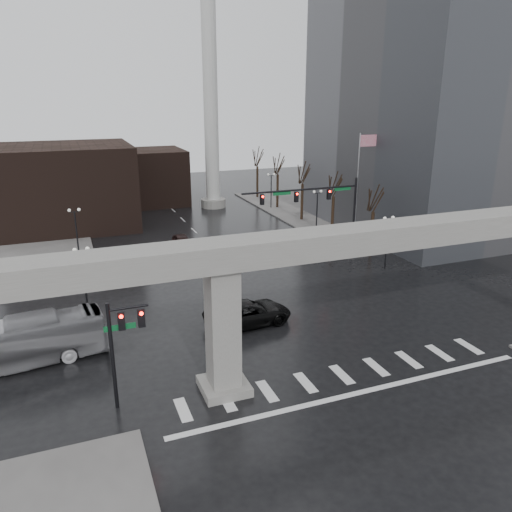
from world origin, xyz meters
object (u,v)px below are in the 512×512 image
object	(u,v)px
signal_mast_arm	(321,202)
city_bus	(15,344)
far_car	(182,242)
pickup_truck	(248,313)

from	to	relation	value
signal_mast_arm	city_bus	xyz separation A→B (m)	(-26.95, -11.75, -4.33)
signal_mast_arm	far_car	bearing A→B (deg)	145.13
pickup_truck	far_car	xyz separation A→B (m)	(-0.18, 19.80, -0.13)
city_bus	far_car	distance (m)	25.07
pickup_truck	far_car	distance (m)	19.80
pickup_truck	far_car	size ratio (longest dim) A/B	1.43
signal_mast_arm	city_bus	distance (m)	29.71
city_bus	far_car	world-z (taller)	city_bus
signal_mast_arm	pickup_truck	world-z (taller)	signal_mast_arm
pickup_truck	city_bus	distance (m)	15.14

